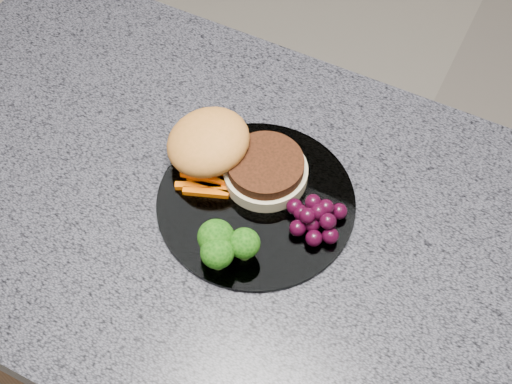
# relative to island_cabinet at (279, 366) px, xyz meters

# --- Properties ---
(island_cabinet) EXTENTS (1.20, 0.60, 0.86)m
(island_cabinet) POSITION_rel_island_cabinet_xyz_m (0.00, 0.00, 0.00)
(island_cabinet) COLOR #56331D
(island_cabinet) RESTS_ON ground
(countertop) EXTENTS (1.20, 0.60, 0.04)m
(countertop) POSITION_rel_island_cabinet_xyz_m (0.00, 0.00, 0.45)
(countertop) COLOR #4B4B55
(countertop) RESTS_ON island_cabinet
(plate) EXTENTS (0.26, 0.26, 0.01)m
(plate) POSITION_rel_island_cabinet_xyz_m (-0.06, 0.03, 0.47)
(plate) COLOR white
(plate) RESTS_ON countertop
(burger) EXTENTS (0.22, 0.14, 0.06)m
(burger) POSITION_rel_island_cabinet_xyz_m (-0.12, 0.06, 0.50)
(burger) COLOR #CBBC8F
(burger) RESTS_ON plate
(carrot_sticks) EXTENTS (0.07, 0.05, 0.02)m
(carrot_sticks) POSITION_rel_island_cabinet_xyz_m (-0.13, 0.02, 0.48)
(carrot_sticks) COLOR #F66204
(carrot_sticks) RESTS_ON plate
(broccoli) EXTENTS (0.08, 0.07, 0.05)m
(broccoli) POSITION_rel_island_cabinet_xyz_m (-0.06, -0.06, 0.51)
(broccoli) COLOR #528430
(broccoli) RESTS_ON plate
(grape_bunch) EXTENTS (0.08, 0.07, 0.04)m
(grape_bunch) POSITION_rel_island_cabinet_xyz_m (0.02, 0.03, 0.49)
(grape_bunch) COLOR black
(grape_bunch) RESTS_ON plate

